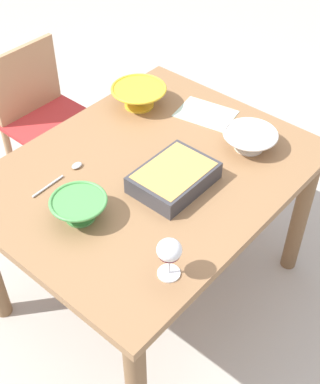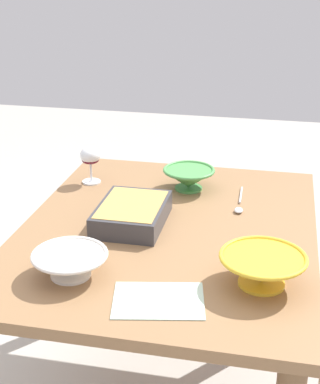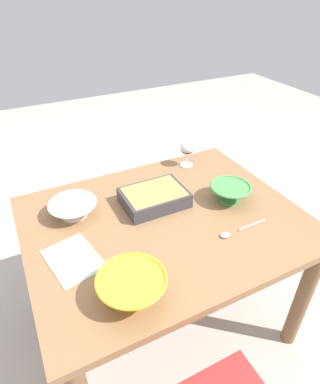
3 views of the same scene
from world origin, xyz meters
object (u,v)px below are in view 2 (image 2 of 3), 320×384
(small_bowl, at_px, (262,268))
(dining_table, at_px, (168,257))
(mixing_bowl, at_px, (189,178))
(casserole_dish, at_px, (132,213))
(napkin, at_px, (158,300))
(serving_bowl, at_px, (70,263))
(serving_spoon, at_px, (239,205))
(wine_glass, at_px, (90,158))

(small_bowl, bearing_deg, dining_table, -132.18)
(dining_table, height_order, mixing_bowl, mixing_bowl)
(casserole_dish, xyz_separation_m, mixing_bowl, (-0.33, 0.14, 0.01))
(napkin, bearing_deg, small_bowl, 118.16)
(mixing_bowl, distance_m, napkin, 0.77)
(serving_bowl, bearing_deg, serving_spoon, 143.61)
(dining_table, xyz_separation_m, napkin, (0.43, 0.06, 0.11))
(napkin, bearing_deg, casserole_dish, -157.03)
(mixing_bowl, bearing_deg, dining_table, -2.02)
(mixing_bowl, bearing_deg, small_bowl, 25.99)
(napkin, bearing_deg, mixing_bowl, -176.33)
(casserole_dish, relative_size, serving_spoon, 1.23)
(dining_table, bearing_deg, mixing_bowl, 177.98)
(serving_spoon, height_order, napkin, serving_spoon)
(small_bowl, relative_size, serving_spoon, 1.00)
(small_bowl, xyz_separation_m, serving_spoon, (-0.51, -0.10, -0.04))
(serving_bowl, bearing_deg, small_bowl, 97.04)
(mixing_bowl, xyz_separation_m, napkin, (0.77, 0.05, -0.05))
(serving_bowl, height_order, napkin, serving_bowl)
(dining_table, xyz_separation_m, serving_bowl, (0.36, -0.21, 0.15))
(serving_spoon, relative_size, napkin, 1.01)
(serving_bowl, bearing_deg, dining_table, 149.78)
(dining_table, distance_m, serving_bowl, 0.44)
(casserole_dish, xyz_separation_m, small_bowl, (0.30, 0.44, 0.01))
(small_bowl, bearing_deg, napkin, -61.84)
(small_bowl, distance_m, serving_spoon, 0.52)
(serving_bowl, bearing_deg, mixing_bowl, 162.56)
(napkin, bearing_deg, serving_spoon, 166.57)
(wine_glass, distance_m, napkin, 0.88)
(mixing_bowl, distance_m, serving_spoon, 0.24)
(wine_glass, bearing_deg, casserole_dish, 37.67)
(dining_table, relative_size, serving_spoon, 5.03)
(mixing_bowl, relative_size, small_bowl, 0.82)
(casserole_dish, relative_size, napkin, 1.24)
(wine_glass, xyz_separation_m, small_bowl, (0.62, 0.69, -0.05))
(napkin, bearing_deg, serving_bowl, -105.30)
(mixing_bowl, height_order, napkin, mixing_bowl)
(serving_spoon, bearing_deg, small_bowl, 11.57)
(mixing_bowl, xyz_separation_m, serving_spoon, (0.12, 0.20, -0.04))
(wine_glass, xyz_separation_m, casserole_dish, (0.32, 0.25, -0.06))
(dining_table, distance_m, small_bowl, 0.46)
(wine_glass, xyz_separation_m, mixing_bowl, (-0.01, 0.38, -0.05))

